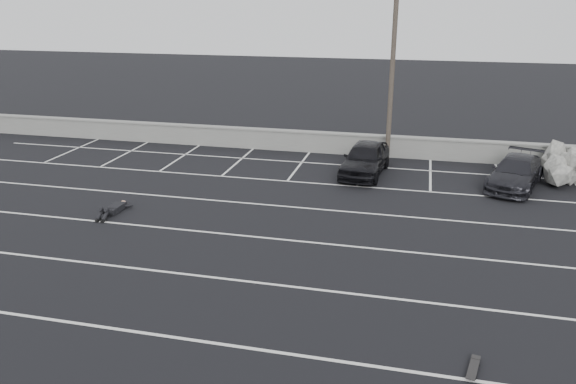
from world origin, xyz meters
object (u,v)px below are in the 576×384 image
(car_left, at_px, (365,159))
(utility_pole, at_px, (392,71))
(car_right, at_px, (516,172))
(person, at_px, (116,205))
(skateboard, at_px, (473,369))

(car_left, relative_size, utility_pole, 0.50)
(car_right, xyz_separation_m, person, (-14.71, -6.39, -0.39))
(skateboard, bearing_deg, car_left, 117.55)
(car_left, height_order, utility_pole, utility_pole)
(car_left, bearing_deg, skateboard, -68.36)
(car_right, height_order, utility_pole, utility_pole)
(car_left, bearing_deg, utility_pole, 77.16)
(car_left, height_order, car_right, car_left)
(utility_pole, bearing_deg, person, -135.54)
(car_right, relative_size, person, 1.85)
(car_left, relative_size, car_right, 0.99)
(car_left, relative_size, person, 1.82)
(utility_pole, distance_m, person, 13.61)
(car_left, height_order, skateboard, car_left)
(person, bearing_deg, skateboard, -28.78)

